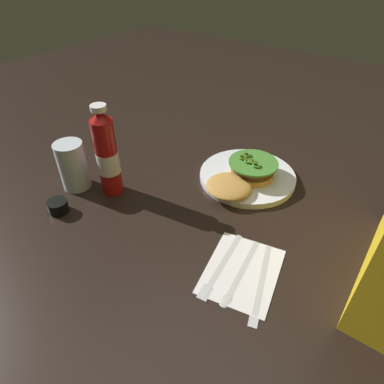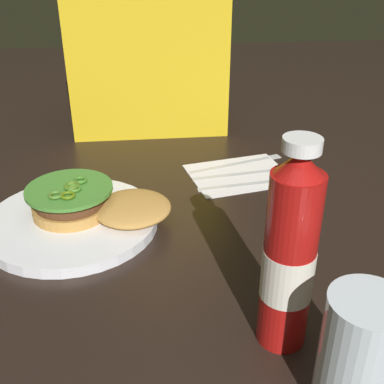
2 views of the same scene
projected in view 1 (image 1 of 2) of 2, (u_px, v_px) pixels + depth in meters
The scene contains 10 objects.
ground_plane at pixel (189, 187), 0.94m from camera, with size 3.00×3.00×0.00m, color black.
dinner_plate at pixel (247, 176), 0.97m from camera, with size 0.28×0.28×0.02m, color white.
burger_sandwich at pixel (244, 175), 0.93m from camera, with size 0.23×0.15×0.05m.
ketchup_bottle at pixel (107, 155), 0.86m from camera, with size 0.06×0.06×0.25m.
water_glass at pixel (73, 166), 0.91m from camera, with size 0.08×0.08×0.14m, color silver.
condiment_cup at pixel (58, 206), 0.85m from camera, with size 0.05×0.05×0.03m, color black.
napkin at pixel (242, 271), 0.71m from camera, with size 0.19×0.15×0.00m, color white.
fork_utensil at pixel (219, 269), 0.71m from camera, with size 0.20×0.04×0.00m.
spoon_utensil at pixel (237, 280), 0.69m from camera, with size 0.19×0.04×0.00m.
butter_knife at pixel (260, 287), 0.67m from camera, with size 0.20×0.08×0.00m.
Camera 1 is at (0.60, 0.45, 0.57)m, focal length 31.09 mm.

